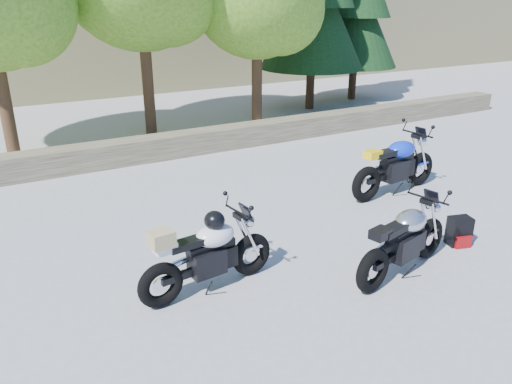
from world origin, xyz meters
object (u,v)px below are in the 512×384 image
backpack (459,232)px  blue_bike (396,166)px  white_bike (207,253)px  silver_bike (404,241)px

backpack → blue_bike: bearing=88.0°
white_bike → blue_bike: 4.45m
silver_bike → blue_bike: blue_bike is taller
blue_bike → backpack: bearing=-113.8°
silver_bike → blue_bike: size_ratio=0.88×
silver_bike → white_bike: 2.49m
white_bike → blue_bike: blue_bike is taller
silver_bike → white_bike: bearing=147.0°
silver_bike → backpack: silver_bike is taller
silver_bike → white_bike: size_ratio=1.01×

